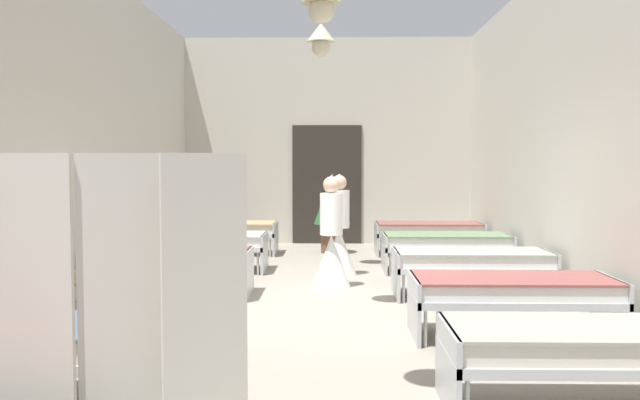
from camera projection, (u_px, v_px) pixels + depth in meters
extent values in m
cube|color=#9E9384|center=(320.00, 318.00, 7.33)|extent=(6.38, 13.35, 0.10)
cube|color=beige|center=(327.00, 141.00, 13.67)|extent=(6.18, 0.20, 4.16)
cube|color=beige|center=(46.00, 123.00, 7.27)|extent=(0.20, 12.75, 4.16)
cube|color=beige|center=(600.00, 122.00, 7.14)|extent=(0.20, 12.75, 4.16)
cube|color=#2D2823|center=(327.00, 185.00, 13.60)|extent=(1.40, 0.06, 2.40)
sphere|color=beige|center=(321.00, 11.00, 7.14)|extent=(0.28, 0.28, 0.28)
cylinder|color=brown|center=(321.00, 9.00, 10.07)|extent=(0.02, 0.02, 0.40)
cone|color=beige|center=(321.00, 32.00, 10.09)|extent=(0.44, 0.44, 0.28)
sphere|color=beige|center=(321.00, 47.00, 10.10)|extent=(0.28, 0.28, 0.28)
cylinder|color=#B7BCC1|center=(180.00, 367.00, 4.86)|extent=(0.03, 0.03, 0.34)
cube|color=#B7BCC1|center=(39.00, 352.00, 4.51)|extent=(1.90, 0.84, 0.07)
cube|color=#B7BCC1|center=(176.00, 366.00, 4.50)|extent=(0.04, 0.84, 0.57)
cube|color=silver|center=(39.00, 337.00, 4.50)|extent=(1.82, 0.78, 0.14)
cube|color=slate|center=(38.00, 325.00, 4.50)|extent=(1.86, 0.82, 0.02)
cylinder|color=#B7BCC1|center=(447.00, 369.00, 4.82)|extent=(0.03, 0.03, 0.34)
cube|color=#B7BCC1|center=(589.00, 356.00, 4.43)|extent=(1.90, 0.84, 0.07)
cube|color=#B7BCC1|center=(448.00, 368.00, 4.46)|extent=(0.04, 0.84, 0.57)
cube|color=silver|center=(589.00, 340.00, 4.43)|extent=(1.82, 0.78, 0.14)
cube|color=#9E9E93|center=(589.00, 328.00, 4.42)|extent=(1.86, 0.82, 0.02)
cylinder|color=#B7BCC1|center=(19.00, 326.00, 6.07)|extent=(0.03, 0.03, 0.34)
cylinder|color=#B7BCC1|center=(52.00, 309.00, 6.79)|extent=(0.03, 0.03, 0.34)
cylinder|color=#B7BCC1|center=(210.00, 327.00, 6.03)|extent=(0.03, 0.03, 0.34)
cylinder|color=#B7BCC1|center=(223.00, 310.00, 6.75)|extent=(0.03, 0.03, 0.34)
cube|color=#B7BCC1|center=(126.00, 296.00, 6.40)|extent=(1.90, 0.84, 0.07)
cube|color=#B7BCC1|center=(30.00, 305.00, 6.42)|extent=(0.04, 0.84, 0.57)
cube|color=#B7BCC1|center=(223.00, 306.00, 6.38)|extent=(0.04, 0.84, 0.57)
cube|color=white|center=(126.00, 285.00, 6.39)|extent=(1.82, 0.78, 0.14)
cube|color=tan|center=(126.00, 277.00, 6.39)|extent=(1.86, 0.82, 0.02)
cylinder|color=#B7BCC1|center=(425.00, 328.00, 5.99)|extent=(0.03, 0.03, 0.34)
cylinder|color=#B7BCC1|center=(416.00, 311.00, 6.71)|extent=(0.03, 0.03, 0.34)
cylinder|color=#B7BCC1|center=(622.00, 329.00, 5.95)|extent=(0.03, 0.03, 0.34)
cylinder|color=#B7BCC1|center=(591.00, 311.00, 6.67)|extent=(0.03, 0.03, 0.34)
cube|color=#B7BCC1|center=(513.00, 298.00, 6.32)|extent=(1.90, 0.84, 0.07)
cube|color=#B7BCC1|center=(414.00, 307.00, 6.34)|extent=(0.04, 0.84, 0.57)
cube|color=#B7BCC1|center=(612.00, 308.00, 6.30)|extent=(0.04, 0.84, 0.57)
cube|color=white|center=(513.00, 287.00, 6.31)|extent=(1.82, 0.78, 0.14)
cube|color=#8C4C47|center=(513.00, 278.00, 6.31)|extent=(1.86, 0.82, 0.02)
cylinder|color=#B7BCC1|center=(94.00, 287.00, 7.96)|extent=(0.03, 0.03, 0.34)
cylinder|color=#B7BCC1|center=(114.00, 277.00, 8.68)|extent=(0.03, 0.03, 0.34)
cylinder|color=#B7BCC1|center=(240.00, 288.00, 7.92)|extent=(0.03, 0.03, 0.34)
cylinder|color=#B7BCC1|center=(248.00, 277.00, 8.64)|extent=(0.03, 0.03, 0.34)
cube|color=#B7BCC1|center=(174.00, 266.00, 8.29)|extent=(1.90, 0.84, 0.07)
cube|color=#B7BCC1|center=(99.00, 272.00, 8.31)|extent=(0.04, 0.84, 0.57)
cube|color=#B7BCC1|center=(249.00, 273.00, 8.27)|extent=(0.04, 0.84, 0.57)
cube|color=white|center=(174.00, 257.00, 8.28)|extent=(1.82, 0.78, 0.14)
cube|color=#8C4C47|center=(173.00, 251.00, 8.28)|extent=(1.86, 0.82, 0.02)
cylinder|color=#B7BCC1|center=(404.00, 288.00, 7.88)|extent=(0.03, 0.03, 0.34)
cylinder|color=#B7BCC1|center=(398.00, 278.00, 8.60)|extent=(0.03, 0.03, 0.34)
cylinder|color=#B7BCC1|center=(552.00, 289.00, 7.84)|extent=(0.03, 0.03, 0.34)
cylinder|color=#B7BCC1|center=(534.00, 278.00, 8.56)|extent=(0.03, 0.03, 0.34)
cube|color=#B7BCC1|center=(472.00, 267.00, 8.21)|extent=(1.90, 0.84, 0.07)
cube|color=#B7BCC1|center=(396.00, 274.00, 8.23)|extent=(0.04, 0.84, 0.57)
cube|color=#B7BCC1|center=(548.00, 274.00, 8.19)|extent=(0.04, 0.84, 0.57)
cube|color=white|center=(472.00, 258.00, 8.20)|extent=(1.82, 0.78, 0.14)
cube|color=#9E9E93|center=(472.00, 252.00, 8.20)|extent=(1.86, 0.82, 0.02)
cylinder|color=#B7BCC1|center=(140.00, 263.00, 9.85)|extent=(0.03, 0.03, 0.34)
cylinder|color=#B7BCC1|center=(153.00, 256.00, 10.56)|extent=(0.03, 0.03, 0.34)
cylinder|color=#B7BCC1|center=(258.00, 264.00, 9.81)|extent=(0.03, 0.03, 0.34)
cylinder|color=#B7BCC1|center=(263.00, 257.00, 10.53)|extent=(0.03, 0.03, 0.34)
cube|color=#B7BCC1|center=(204.00, 246.00, 10.17)|extent=(1.90, 0.84, 0.07)
cube|color=#B7BCC1|center=(143.00, 252.00, 10.20)|extent=(0.04, 0.84, 0.57)
cube|color=#B7BCC1|center=(265.00, 252.00, 10.16)|extent=(0.04, 0.84, 0.57)
cube|color=white|center=(203.00, 240.00, 10.17)|extent=(1.82, 0.78, 0.14)
cube|color=beige|center=(203.00, 234.00, 10.16)|extent=(1.86, 0.82, 0.02)
cylinder|color=#B7BCC1|center=(390.00, 264.00, 9.77)|extent=(0.03, 0.03, 0.34)
cylinder|color=#B7BCC1|center=(386.00, 257.00, 10.48)|extent=(0.03, 0.03, 0.34)
cylinder|color=#B7BCC1|center=(510.00, 264.00, 9.73)|extent=(0.03, 0.03, 0.34)
cylinder|color=#B7BCC1|center=(498.00, 257.00, 10.45)|extent=(0.03, 0.03, 0.34)
cube|color=#B7BCC1|center=(446.00, 247.00, 10.09)|extent=(1.90, 0.84, 0.07)
cube|color=#B7BCC1|center=(384.00, 253.00, 10.12)|extent=(0.04, 0.84, 0.57)
cube|color=#B7BCC1|center=(508.00, 253.00, 10.08)|extent=(0.04, 0.84, 0.57)
cube|color=white|center=(446.00, 240.00, 10.09)|extent=(1.82, 0.78, 0.14)
cube|color=slate|center=(446.00, 235.00, 10.08)|extent=(1.86, 0.82, 0.02)
cylinder|color=#B7BCC1|center=(171.00, 247.00, 11.73)|extent=(0.03, 0.03, 0.34)
cylinder|color=#B7BCC1|center=(181.00, 242.00, 12.45)|extent=(0.03, 0.03, 0.34)
cylinder|color=#B7BCC1|center=(270.00, 247.00, 11.70)|extent=(0.03, 0.03, 0.34)
cylinder|color=#B7BCC1|center=(274.00, 242.00, 12.41)|extent=(0.03, 0.03, 0.34)
cube|color=#B7BCC1|center=(224.00, 233.00, 12.06)|extent=(1.90, 0.84, 0.07)
cube|color=#B7BCC1|center=(173.00, 238.00, 12.09)|extent=(0.04, 0.84, 0.57)
cube|color=#B7BCC1|center=(276.00, 238.00, 12.05)|extent=(0.04, 0.84, 0.57)
cube|color=silver|center=(224.00, 227.00, 12.06)|extent=(1.82, 0.78, 0.14)
cube|color=tan|center=(224.00, 223.00, 12.05)|extent=(1.86, 0.82, 0.02)
cylinder|color=#B7BCC1|center=(381.00, 248.00, 11.65)|extent=(0.03, 0.03, 0.34)
cylinder|color=#B7BCC1|center=(378.00, 243.00, 12.37)|extent=(0.03, 0.03, 0.34)
cylinder|color=#B7BCC1|center=(482.00, 248.00, 11.62)|extent=(0.03, 0.03, 0.34)
cylinder|color=#B7BCC1|center=(473.00, 243.00, 12.34)|extent=(0.03, 0.03, 0.34)
cube|color=#B7BCC1|center=(428.00, 234.00, 11.98)|extent=(1.90, 0.84, 0.07)
cube|color=#B7BCC1|center=(376.00, 238.00, 12.01)|extent=(0.04, 0.84, 0.57)
cube|color=#B7BCC1|center=(481.00, 239.00, 11.97)|extent=(0.04, 0.84, 0.57)
cube|color=silver|center=(429.00, 228.00, 11.98)|extent=(1.82, 0.78, 0.14)
cube|color=#8C4C47|center=(429.00, 223.00, 11.97)|extent=(1.86, 0.82, 0.02)
cone|color=white|center=(339.00, 252.00, 9.76)|extent=(0.52, 0.52, 0.70)
cylinder|color=white|center=(339.00, 209.00, 9.72)|extent=(0.30, 0.30, 0.55)
sphere|color=beige|center=(339.00, 183.00, 9.70)|extent=(0.22, 0.22, 0.22)
cone|color=white|center=(339.00, 177.00, 9.69)|extent=(0.18, 0.18, 0.10)
cone|color=white|center=(331.00, 261.00, 8.82)|extent=(0.52, 0.52, 0.70)
cylinder|color=white|center=(331.00, 214.00, 8.78)|extent=(0.30, 0.30, 0.55)
sphere|color=beige|center=(331.00, 185.00, 8.76)|extent=(0.22, 0.22, 0.22)
cone|color=white|center=(331.00, 179.00, 8.76)|extent=(0.18, 0.18, 0.10)
cylinder|color=brown|center=(332.00, 244.00, 12.25)|extent=(0.41, 0.41, 0.33)
cylinder|color=brown|center=(332.00, 229.00, 12.24)|extent=(0.06, 0.06, 0.20)
cone|color=#2D6633|center=(332.00, 198.00, 12.20)|extent=(0.67, 0.67, 0.94)
cube|color=silver|center=(32.00, 329.00, 3.24)|extent=(0.42, 0.07, 1.70)
cube|color=silver|center=(123.00, 326.00, 3.29)|extent=(0.42, 0.12, 1.70)
cube|color=silver|center=(205.00, 330.00, 3.22)|extent=(0.38, 0.23, 1.70)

